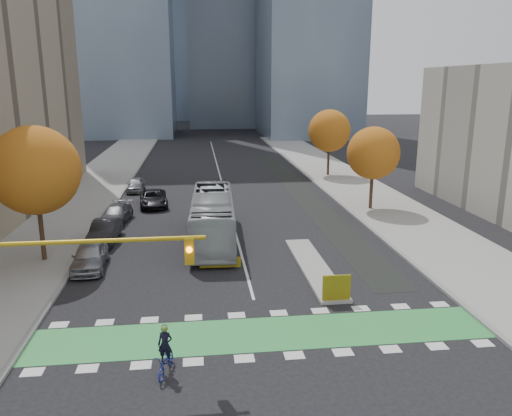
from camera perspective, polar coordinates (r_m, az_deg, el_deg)
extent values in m
plane|color=black|center=(20.98, 1.37, -16.11)|extent=(300.00, 300.00, 0.00)
cube|color=gray|center=(40.83, -22.01, -1.82)|extent=(7.00, 120.00, 0.15)
cube|color=gray|center=(42.54, 15.71, -0.69)|extent=(7.00, 120.00, 0.15)
cube|color=gray|center=(40.04, -17.18, -1.71)|extent=(0.30, 120.00, 0.16)
cube|color=gray|center=(41.34, 11.22, -0.85)|extent=(0.30, 120.00, 0.16)
cube|color=green|center=(22.27, 0.81, -14.17)|extent=(20.00, 3.00, 0.01)
cube|color=silver|center=(58.95, -4.16, 3.76)|extent=(0.15, 70.00, 0.01)
cube|color=black|center=(50.12, 5.01, 1.90)|extent=(2.50, 50.00, 0.01)
cube|color=gray|center=(29.65, 6.60, -6.68)|extent=(1.60, 10.00, 0.16)
cube|color=yellow|center=(25.08, 9.19, -8.98)|extent=(1.40, 0.12, 1.30)
cylinder|color=#332114|center=(32.36, -23.42, -1.27)|extent=(0.28, 0.28, 5.25)
sphere|color=#B55A16|center=(31.75, -23.94, 3.96)|extent=(5.20, 5.20, 5.20)
cylinder|color=#332114|center=(43.33, 13.07, 2.72)|extent=(0.28, 0.28, 4.55)
sphere|color=#B55A16|center=(42.91, 13.26, 6.13)|extent=(4.40, 4.40, 4.40)
cylinder|color=#332114|center=(58.51, 8.29, 6.00)|extent=(0.28, 0.28, 4.90)
sphere|color=#B55A16|center=(58.19, 8.38, 8.73)|extent=(4.80, 4.80, 4.80)
cylinder|color=#BF9914|center=(18.68, -18.49, -3.64)|extent=(8.20, 0.16, 0.16)
cube|color=#BF9914|center=(18.43, -7.62, -4.88)|extent=(0.35, 0.28, 1.00)
sphere|color=orange|center=(18.23, -7.64, -4.77)|extent=(0.22, 0.22, 0.22)
imported|color=navy|center=(19.71, -10.24, -17.00)|extent=(0.98, 1.79, 0.89)
imported|color=black|center=(19.34, -10.34, -15.08)|extent=(0.62, 0.48, 1.52)
sphere|color=#597F2D|center=(19.04, -10.43, -13.42)|extent=(0.26, 0.26, 0.26)
imported|color=#A6AAAD|center=(34.22, -4.99, -1.02)|extent=(3.25, 12.00, 3.31)
imported|color=gray|center=(30.73, -18.47, -5.23)|extent=(2.03, 4.58, 1.53)
imported|color=black|center=(35.41, -16.91, -2.59)|extent=(1.80, 4.63, 1.50)
imported|color=#4E4E54|center=(40.18, -15.72, -0.67)|extent=(2.43, 4.83, 1.35)
imported|color=black|center=(44.70, -11.64, 1.08)|extent=(2.87, 5.28, 1.41)
imported|color=gray|center=(51.27, -13.58, 2.60)|extent=(1.62, 3.97, 1.35)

